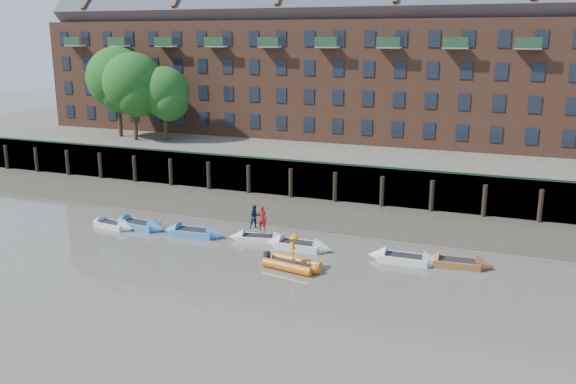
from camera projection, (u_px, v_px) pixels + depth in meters
The scene contains 18 objects.
ground at pixel (246, 311), 31.04m from camera, with size 220.00×220.00×0.00m, color #5F5B53.
foreshore at pixel (345, 217), 47.27m from camera, with size 110.00×8.00×0.50m, color #3D382F.
mud_band at pixel (332, 229), 44.20m from camera, with size 110.00×1.60×0.10m, color #4C4336.
river_wall at pixel (360, 185), 50.82m from camera, with size 110.00×1.23×3.30m.
bank_terrace at pixel (394, 156), 63.10m from camera, with size 110.00×28.00×3.20m, color #5E594D.
apartment_terrace at pixel (401, 44), 61.22m from camera, with size 80.60×15.56×20.98m.
tree_cluster at pixel (133, 83), 62.56m from camera, with size 11.76×7.74×9.40m.
rowboat_0 at pixel (112, 225), 44.59m from camera, with size 4.15×1.73×1.17m.
rowboat_1 at pixel (139, 225), 44.43m from camera, with size 4.76×1.79×1.35m.
rowboat_2 at pixel (194, 233), 42.71m from camera, with size 4.76×1.69×1.36m.
rowboat_3 at pixel (259, 238), 41.54m from camera, with size 4.37×2.02×1.22m.
rowboat_4 at pixel (298, 246), 40.07m from camera, with size 4.66×1.37×1.35m.
rowboat_5 at pixel (404, 259), 37.69m from camera, with size 4.63×1.43×1.34m.
rowboat_6 at pixel (457, 263), 37.01m from camera, with size 4.44×1.61×1.26m.
rib_tender at pixel (294, 264), 36.64m from camera, with size 3.71×2.28×0.63m.
person_rower_a at pixel (262, 218), 41.04m from camera, with size 0.63×0.41×1.73m, color maroon.
person_rower_b at pixel (255, 217), 41.49m from camera, with size 0.81×0.63×1.66m, color #19233F.
person_rib_crew at pixel (294, 247), 36.32m from camera, with size 1.03×0.59×1.60m, color orange.
Camera 1 is at (12.48, -25.79, 13.57)m, focal length 38.00 mm.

